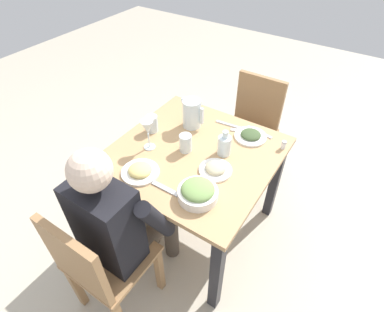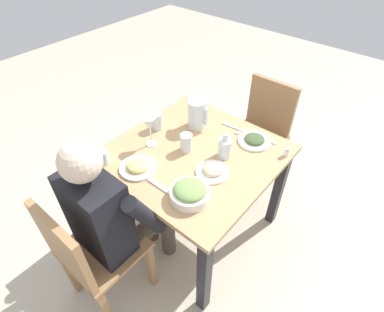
% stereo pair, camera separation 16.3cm
% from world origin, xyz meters
% --- Properties ---
extents(ground_plane, '(8.00, 8.00, 0.00)m').
position_xyz_m(ground_plane, '(0.00, 0.00, 0.00)').
color(ground_plane, '#B7AD99').
extents(dining_table, '(0.95, 0.95, 0.73)m').
position_xyz_m(dining_table, '(0.00, 0.00, 0.62)').
color(dining_table, tan).
rests_on(dining_table, ground_plane).
extents(chair_near, '(0.40, 0.40, 0.87)m').
position_xyz_m(chair_near, '(-0.08, -0.77, 0.49)').
color(chair_near, '#997047').
rests_on(chair_near, ground_plane).
extents(chair_far, '(0.40, 0.40, 0.87)m').
position_xyz_m(chair_far, '(0.05, 0.77, 0.49)').
color(chair_far, '#997047').
rests_on(chair_far, ground_plane).
extents(diner_near, '(0.48, 0.53, 1.17)m').
position_xyz_m(diner_near, '(-0.08, -0.56, 0.64)').
color(diner_near, black).
rests_on(diner_near, ground_plane).
extents(water_pitcher, '(0.16, 0.12, 0.19)m').
position_xyz_m(water_pitcher, '(-0.16, 0.22, 0.83)').
color(water_pitcher, silver).
rests_on(water_pitcher, dining_table).
extents(salad_bowl, '(0.21, 0.21, 0.09)m').
position_xyz_m(salad_bowl, '(0.21, -0.29, 0.77)').
color(salad_bowl, white).
rests_on(salad_bowl, dining_table).
extents(plate_beans, '(0.19, 0.19, 0.05)m').
position_xyz_m(plate_beans, '(0.19, -0.07, 0.75)').
color(plate_beans, white).
rests_on(plate_beans, dining_table).
extents(plate_dolmas, '(0.21, 0.21, 0.04)m').
position_xyz_m(plate_dolmas, '(0.22, 0.32, 0.75)').
color(plate_dolmas, white).
rests_on(plate_dolmas, dining_table).
extents(plate_fries, '(0.21, 0.21, 0.05)m').
position_xyz_m(plate_fries, '(-0.15, -0.31, 0.75)').
color(plate_fries, white).
rests_on(plate_fries, dining_table).
extents(water_glass_far_right, '(0.07, 0.07, 0.11)m').
position_xyz_m(water_glass_far_right, '(-0.05, -0.01, 0.79)').
color(water_glass_far_right, silver).
rests_on(water_glass_far_right, dining_table).
extents(water_glass_near_left, '(0.07, 0.07, 0.09)m').
position_xyz_m(water_glass_near_left, '(-0.35, -0.41, 0.78)').
color(water_glass_near_left, silver).
rests_on(water_glass_near_left, dining_table).
extents(water_glass_far_left, '(0.07, 0.07, 0.11)m').
position_xyz_m(water_glass_far_left, '(-0.34, 0.03, 0.79)').
color(water_glass_far_left, silver).
rests_on(water_glass_far_left, dining_table).
extents(wine_glass, '(0.08, 0.08, 0.20)m').
position_xyz_m(wine_glass, '(-0.25, -0.11, 0.87)').
color(wine_glass, silver).
rests_on(wine_glass, dining_table).
extents(oil_carafe, '(0.08, 0.08, 0.16)m').
position_xyz_m(oil_carafe, '(0.15, 0.09, 0.79)').
color(oil_carafe, silver).
rests_on(oil_carafe, dining_table).
extents(salt_shaker, '(0.03, 0.03, 0.05)m').
position_xyz_m(salt_shaker, '(0.43, 0.33, 0.76)').
color(salt_shaker, white).
rests_on(salt_shaker, dining_table).
extents(fork_near, '(0.17, 0.03, 0.01)m').
position_xyz_m(fork_near, '(0.04, -0.33, 0.74)').
color(fork_near, silver).
rests_on(fork_near, dining_table).
extents(knife_near, '(0.19, 0.05, 0.01)m').
position_xyz_m(knife_near, '(0.25, 0.39, 0.74)').
color(knife_near, silver).
rests_on(knife_near, dining_table).
extents(fork_far, '(0.17, 0.08, 0.01)m').
position_xyz_m(fork_far, '(0.16, 0.35, 0.74)').
color(fork_far, silver).
rests_on(fork_far, dining_table).
extents(knife_far, '(0.19, 0.04, 0.01)m').
position_xyz_m(knife_far, '(0.05, 0.36, 0.74)').
color(knife_far, silver).
rests_on(knife_far, dining_table).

